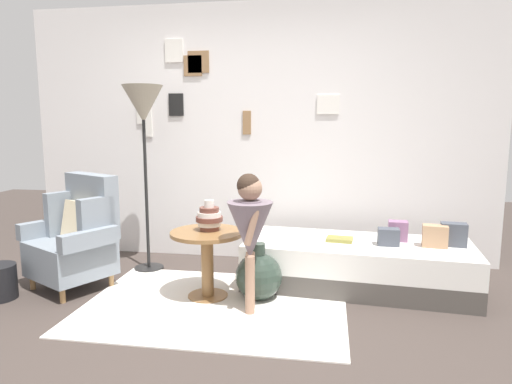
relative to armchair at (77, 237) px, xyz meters
The scene contains 15 objects.
ground_plane 1.68m from the armchair, 30.66° to the right, with size 12.00×12.00×0.00m, color #423833.
gallery_wall 1.99m from the armchair, 38.90° to the left, with size 4.80×0.12×2.60m.
rug 1.37m from the armchair, 10.05° to the right, with size 2.01×1.46×0.01m, color silver.
armchair is the anchor object (origin of this frame).
daybed 2.43m from the armchair, ahead, with size 1.96×0.97×0.40m.
pillow_head 3.19m from the armchair, ahead, with size 0.20×0.12×0.19m, color #474C56.
pillow_mid 3.02m from the armchair, ahead, with size 0.20×0.12×0.18m, color tan.
pillow_back 2.78m from the armchair, ahead, with size 0.16×0.12×0.17m, color gray.
pillow_extra 2.65m from the armchair, ahead, with size 0.17×0.12×0.14m, color #474C56.
side_table 1.18m from the armchair, ahead, with size 0.59×0.59×0.55m.
vase_striped 1.21m from the armchair, ahead, with size 0.22×0.22×0.25m.
floor_lamp 1.27m from the armchair, 52.06° to the left, with size 0.37×0.37×1.76m.
person_child 1.61m from the armchair, 10.88° to the right, with size 0.34×0.34×1.05m.
book_on_daybed 2.27m from the armchair, ahead, with size 0.22×0.16×0.03m, color olive.
demijohn_near 1.61m from the armchair, ahead, with size 0.38×0.38×0.46m.
Camera 1 is at (0.74, -2.65, 1.40)m, focal length 31.57 mm.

